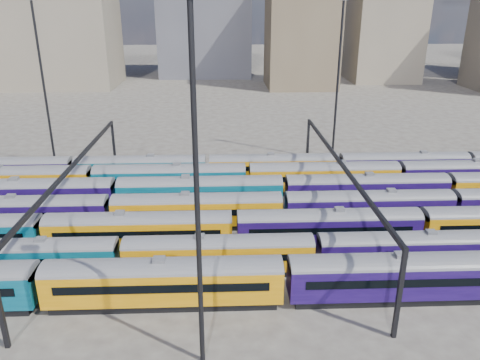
{
  "coord_description": "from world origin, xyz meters",
  "views": [
    {
      "loc": [
        -3.33,
        -49.64,
        24.82
      ],
      "look_at": [
        -1.08,
        7.41,
        3.0
      ],
      "focal_mm": 35.0,
      "sensor_mm": 36.0,
      "label": 1
    }
  ],
  "objects_px": {
    "rake_1": "(316,249)",
    "rake_2": "(328,224)",
    "mast_2": "(197,185)",
    "rake_0": "(405,272)"
  },
  "relations": [
    {
      "from": "rake_1",
      "to": "mast_2",
      "type": "height_order",
      "value": "mast_2"
    },
    {
      "from": "mast_2",
      "to": "rake_0",
      "type": "bearing_deg",
      "value": 21.84
    },
    {
      "from": "rake_1",
      "to": "rake_2",
      "type": "bearing_deg",
      "value": 64.98
    },
    {
      "from": "rake_0",
      "to": "rake_1",
      "type": "height_order",
      "value": "rake_0"
    },
    {
      "from": "rake_2",
      "to": "rake_1",
      "type": "bearing_deg",
      "value": -115.02
    },
    {
      "from": "rake_2",
      "to": "mast_2",
      "type": "distance_m",
      "value": 24.19
    },
    {
      "from": "rake_0",
      "to": "rake_1",
      "type": "distance_m",
      "value": 8.51
    },
    {
      "from": "rake_0",
      "to": "rake_2",
      "type": "height_order",
      "value": "rake_0"
    },
    {
      "from": "rake_0",
      "to": "rake_1",
      "type": "bearing_deg",
      "value": 144.0
    },
    {
      "from": "rake_1",
      "to": "rake_2",
      "type": "distance_m",
      "value": 5.52
    }
  ]
}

